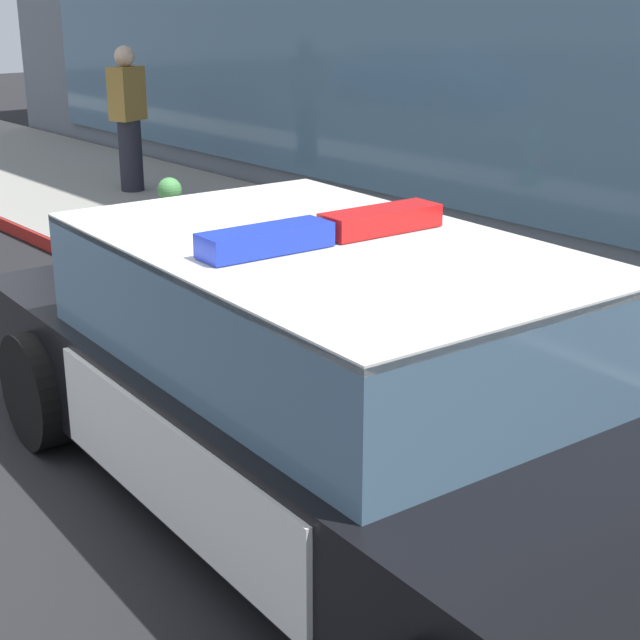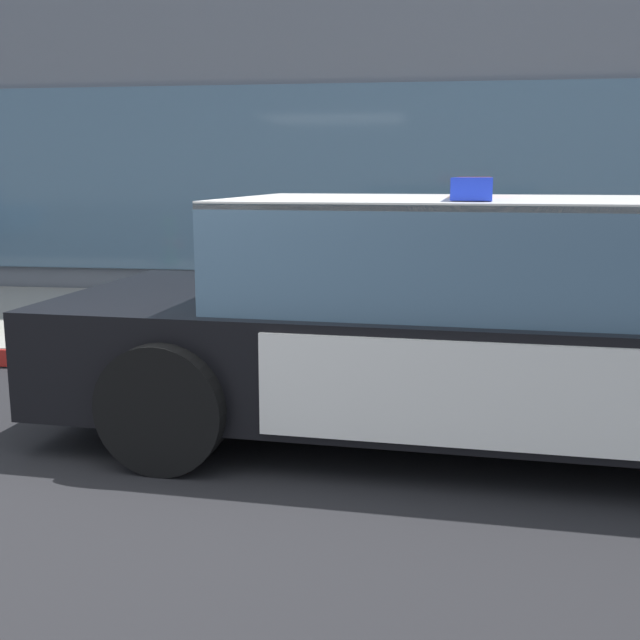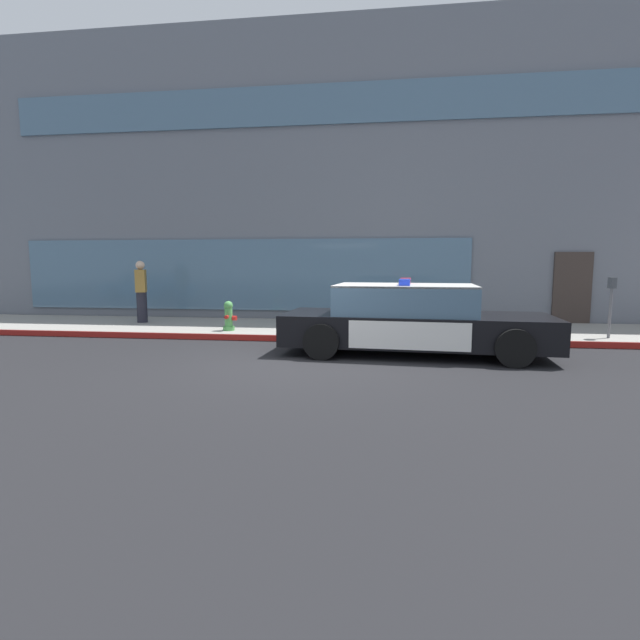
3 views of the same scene
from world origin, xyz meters
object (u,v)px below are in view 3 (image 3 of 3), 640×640
Objects in this scene: police_cruiser at (412,320)px; pedestrian_on_sidewalk at (141,292)px; fire_hydrant at (229,316)px; parking_meter at (611,296)px.

police_cruiser is 7.81m from pedestrian_on_sidewalk.
police_cruiser is 3.09× the size of pedestrian_on_sidewalk.
police_cruiser reaches higher than fire_hydrant.
pedestrian_on_sidewalk is 1.28× the size of parking_meter.
police_cruiser reaches higher than parking_meter.
fire_hydrant is at bearing 179.62° from parking_meter.
police_cruiser is 7.29× the size of fire_hydrant.
parking_meter is (4.39, 1.63, 0.40)m from police_cruiser.
pedestrian_on_sidewalk is at bearing 161.99° from police_cruiser.
pedestrian_on_sidewalk is (-2.91, 1.23, 0.51)m from fire_hydrant.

